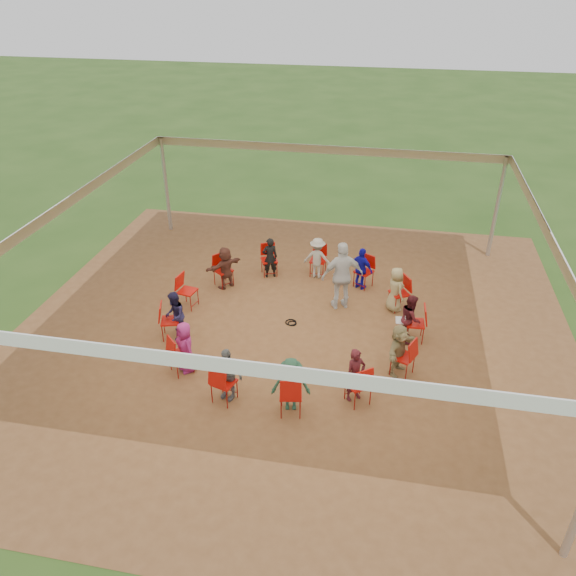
% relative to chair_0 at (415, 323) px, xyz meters
% --- Properties ---
extents(ground, '(80.00, 80.00, 0.00)m').
position_rel_chair_0_xyz_m(ground, '(-2.82, -0.15, -0.45)').
color(ground, '#294916').
rests_on(ground, ground).
extents(dirt_patch, '(13.00, 13.00, 0.00)m').
position_rel_chair_0_xyz_m(dirt_patch, '(-2.82, -0.15, -0.44)').
color(dirt_patch, brown).
rests_on(dirt_patch, ground).
extents(tent, '(10.33, 10.33, 3.00)m').
position_rel_chair_0_xyz_m(tent, '(-2.82, -0.15, 1.92)').
color(tent, '#B2B2B7').
rests_on(tent, ground).
extents(chair_0, '(0.46, 0.44, 0.90)m').
position_rel_chair_0_xyz_m(chair_0, '(0.00, 0.00, 0.00)').
color(chair_0, '#B60D06').
rests_on(chair_0, ground).
extents(chair_1, '(0.59, 0.59, 0.90)m').
position_rel_chair_0_xyz_m(chair_1, '(-0.39, 1.30, 0.00)').
color(chair_1, '#B60D06').
rests_on(chair_1, ground).
extents(chair_2, '(0.59, 0.59, 0.90)m').
position_rel_chair_0_xyz_m(chair_2, '(-1.34, 2.26, 0.00)').
color(chair_2, '#B60D06').
rests_on(chair_2, ground).
extents(chair_3, '(0.45, 0.47, 0.90)m').
position_rel_chair_0_xyz_m(chair_3, '(-2.63, 2.67, 0.00)').
color(chair_3, '#B60D06').
rests_on(chair_3, ground).
extents(chair_4, '(0.56, 0.57, 0.90)m').
position_rel_chair_0_xyz_m(chair_4, '(-3.96, 2.44, 0.00)').
color(chair_4, '#B60D06').
rests_on(chair_4, ground).
extents(chair_5, '(0.61, 0.60, 0.90)m').
position_rel_chair_0_xyz_m(chair_5, '(-5.04, 1.61, 0.00)').
color(chair_5, '#B60D06').
rests_on(chair_5, ground).
extents(chair_6, '(0.51, 0.50, 0.90)m').
position_rel_chair_0_xyz_m(chair_6, '(-5.60, 0.38, 0.00)').
color(chair_6, '#B60D06').
rests_on(chair_6, ground).
extents(chair_7, '(0.54, 0.53, 0.90)m').
position_rel_chair_0_xyz_m(chair_7, '(-5.53, -0.97, 0.00)').
color(chair_7, '#B60D06').
rests_on(chair_7, ground).
extents(chair_8, '(0.61, 0.61, 0.90)m').
position_rel_chair_0_xyz_m(chair_8, '(-4.84, -2.13, 0.00)').
color(chair_8, '#B60D06').
rests_on(chair_8, ground).
extents(chair_9, '(0.53, 0.55, 0.90)m').
position_rel_chair_0_xyz_m(chair_9, '(-3.69, -2.84, 0.00)').
color(chair_9, '#B60D06').
rests_on(chair_9, ground).
extents(chair_10, '(0.49, 0.51, 0.90)m').
position_rel_chair_0_xyz_m(chair_10, '(-2.33, -2.93, 0.00)').
color(chair_10, '#B60D06').
rests_on(chair_10, ground).
extents(chair_11, '(0.60, 0.60, 0.90)m').
position_rel_chair_0_xyz_m(chair_11, '(-1.10, -2.39, 0.00)').
color(chair_11, '#B60D06').
rests_on(chair_11, ground).
extents(chair_12, '(0.58, 0.57, 0.90)m').
position_rel_chair_0_xyz_m(chair_12, '(-0.25, -1.33, 0.00)').
color(chair_12, '#B60D06').
rests_on(chair_12, ground).
extents(person_seated_0, '(0.36, 0.58, 1.17)m').
position_rel_chair_0_xyz_m(person_seated_0, '(-0.12, -0.01, 0.14)').
color(person_seated_0, '#461318').
rests_on(person_seated_0, ground).
extents(person_seated_1, '(0.56, 0.65, 1.17)m').
position_rel_chair_0_xyz_m(person_seated_1, '(-0.50, 1.23, 0.14)').
color(person_seated_1, '#978857').
rests_on(person_seated_1, ground).
extents(person_seated_2, '(0.76, 0.66, 1.17)m').
position_rel_chair_0_xyz_m(person_seated_2, '(-1.41, 2.16, 0.14)').
color(person_seated_2, '#100EA1').
rests_on(person_seated_2, ground).
extents(person_seated_3, '(0.78, 0.42, 1.17)m').
position_rel_chair_0_xyz_m(person_seated_3, '(-2.64, 2.55, 0.14)').
color(person_seated_3, '#9D9889').
rests_on(person_seated_3, ground).
extents(person_seated_4, '(0.50, 0.43, 1.17)m').
position_rel_chair_0_xyz_m(person_seated_4, '(-3.92, 2.33, 0.14)').
color(person_seated_4, black).
rests_on(person_seated_4, ground).
extents(person_seated_5, '(0.99, 1.10, 1.17)m').
position_rel_chair_0_xyz_m(person_seated_5, '(-4.94, 1.54, 0.14)').
color(person_seated_5, brown).
rests_on(person_seated_5, ground).
extents(person_seated_6, '(0.48, 0.64, 1.17)m').
position_rel_chair_0_xyz_m(person_seated_6, '(-5.41, -0.94, 0.14)').
color(person_seated_6, '#1E1A3B').
rests_on(person_seated_6, ground).
extents(person_seated_7, '(0.63, 0.63, 1.17)m').
position_rel_chair_0_xyz_m(person_seated_7, '(-4.75, -2.05, 0.14)').
color(person_seated_7, '#9B2169').
rests_on(person_seated_7, ground).
extents(person_seated_8, '(0.76, 0.54, 1.17)m').
position_rel_chair_0_xyz_m(person_seated_8, '(-3.65, -2.73, 0.14)').
color(person_seated_8, slate).
rests_on(person_seated_8, ground).
extents(person_seated_9, '(0.81, 0.50, 1.17)m').
position_rel_chair_0_xyz_m(person_seated_9, '(-2.36, -2.82, 0.14)').
color(person_seated_9, '#1F4630').
rests_on(person_seated_9, ground).
extents(person_seated_10, '(0.51, 0.48, 1.17)m').
position_rel_chair_0_xyz_m(person_seated_10, '(-1.17, -2.29, 0.14)').
color(person_seated_10, '#461318').
rests_on(person_seated_10, ground).
extents(person_seated_11, '(0.82, 1.15, 1.17)m').
position_rel_chair_0_xyz_m(person_seated_11, '(-0.36, -1.28, 0.14)').
color(person_seated_11, '#978857').
rests_on(person_seated_11, ground).
extents(standing_person, '(1.17, 0.89, 1.79)m').
position_rel_chair_0_xyz_m(standing_person, '(-1.81, 1.11, 0.45)').
color(standing_person, silver).
rests_on(standing_person, ground).
extents(cable_coil, '(0.37, 0.37, 0.03)m').
position_rel_chair_0_xyz_m(cable_coil, '(-2.90, 0.12, -0.43)').
color(cable_coil, black).
rests_on(cable_coil, ground).
extents(laptop, '(0.26, 0.32, 0.21)m').
position_rel_chair_0_xyz_m(laptop, '(-0.28, -0.01, 0.11)').
color(laptop, '#B7B7BC').
rests_on(laptop, ground).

